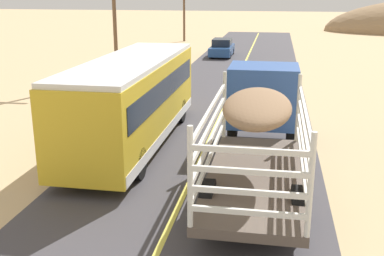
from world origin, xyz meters
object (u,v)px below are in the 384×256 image
(bus, at_px, (133,99))
(livestock_truck, at_px, (261,110))
(power_pole_far, at_px, (184,4))
(power_pole_mid, at_px, (114,6))
(car_far, at_px, (222,48))

(bus, bearing_deg, livestock_truck, -12.53)
(livestock_truck, distance_m, power_pole_far, 37.83)
(livestock_truck, bearing_deg, power_pole_mid, 125.09)
(livestock_truck, xyz_separation_m, power_pole_mid, (-9.68, 13.78, 2.79))
(power_pole_mid, relative_size, power_pole_far, 1.17)
(car_far, distance_m, power_pole_mid, 13.35)
(car_far, bearing_deg, bus, -91.10)
(livestock_truck, xyz_separation_m, bus, (-4.66, 1.04, -0.04))
(bus, bearing_deg, power_pole_mid, 111.50)
(power_pole_far, bearing_deg, power_pole_mid, -90.00)
(power_pole_mid, distance_m, power_pole_far, 22.74)
(bus, relative_size, power_pole_far, 1.36)
(bus, xyz_separation_m, power_pole_far, (-5.02, 35.48, 2.20))
(livestock_truck, height_order, bus, bus)
(livestock_truck, xyz_separation_m, power_pole_far, (-9.68, 36.51, 2.16))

